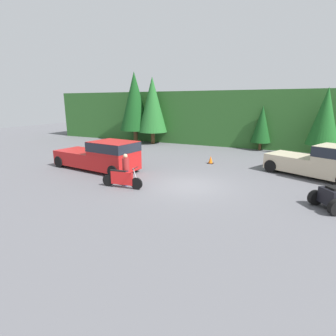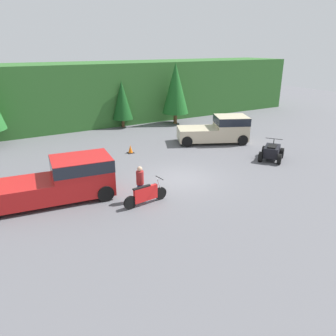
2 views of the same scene
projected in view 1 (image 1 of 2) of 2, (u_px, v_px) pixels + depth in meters
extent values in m
plane|color=#5B5B60|center=(188.00, 186.00, 13.79)|extent=(80.00, 80.00, 0.00)
cube|color=#2D6028|center=(244.00, 118.00, 27.15)|extent=(44.00, 6.00, 5.37)
cylinder|color=brown|center=(136.00, 136.00, 28.60)|extent=(0.44, 0.44, 1.33)
cone|color=#144719|center=(135.00, 101.00, 27.70)|extent=(3.25, 3.25, 6.05)
cylinder|color=brown|center=(153.00, 138.00, 27.80)|extent=(0.41, 0.41, 1.23)
cone|color=#236628|center=(152.00, 105.00, 26.97)|extent=(2.99, 2.99, 5.58)
cylinder|color=brown|center=(260.00, 146.00, 23.99)|extent=(0.24, 0.24, 0.72)
cone|color=#144719|center=(262.00, 124.00, 23.50)|extent=(1.76, 1.76, 3.29)
cylinder|color=brown|center=(320.00, 151.00, 21.02)|extent=(0.33, 0.33, 0.98)
cone|color=#19561E|center=(325.00, 116.00, 20.36)|extent=(2.39, 2.39, 4.45)
cube|color=red|center=(114.00, 156.00, 16.09)|extent=(2.89, 2.36, 1.74)
cube|color=#1E232D|center=(113.00, 146.00, 15.95)|extent=(2.91, 2.38, 0.56)
cube|color=red|center=(82.00, 157.00, 17.72)|extent=(3.48, 2.43, 0.91)
cylinder|color=black|center=(135.00, 165.00, 16.60)|extent=(0.79, 0.37, 0.77)
cylinder|color=black|center=(114.00, 172.00, 15.05)|extent=(0.79, 0.37, 0.77)
cylinder|color=black|center=(82.00, 157.00, 19.15)|extent=(0.79, 0.37, 0.77)
cylinder|color=black|center=(60.00, 162.00, 17.59)|extent=(0.79, 0.37, 0.77)
cube|color=beige|center=(293.00, 162.00, 16.28)|extent=(3.39, 3.04, 0.91)
cylinder|color=black|center=(286.00, 162.00, 17.60)|extent=(0.81, 0.58, 0.77)
cylinder|color=black|center=(271.00, 166.00, 16.42)|extent=(0.81, 0.58, 0.77)
cylinder|color=black|center=(137.00, 184.00, 13.11)|extent=(0.62, 0.17, 0.62)
cylinder|color=black|center=(108.00, 180.00, 13.63)|extent=(0.62, 0.17, 0.62)
cube|color=red|center=(122.00, 178.00, 13.32)|extent=(1.21, 0.29, 0.67)
cylinder|color=#B7B7BC|center=(135.00, 176.00, 13.03)|extent=(0.30, 0.08, 0.77)
cylinder|color=black|center=(135.00, 168.00, 12.93)|extent=(0.10, 0.60, 0.04)
cube|color=black|center=(118.00, 171.00, 13.29)|extent=(0.89, 0.24, 0.06)
cylinder|color=black|center=(315.00, 198.00, 11.15)|extent=(0.65, 0.55, 0.64)
cylinder|color=black|center=(336.00, 208.00, 10.08)|extent=(0.65, 0.55, 0.64)
cylinder|color=navy|center=(127.00, 177.00, 13.84)|extent=(0.21, 0.21, 0.84)
cylinder|color=navy|center=(126.00, 178.00, 13.66)|extent=(0.21, 0.21, 0.84)
cylinder|color=maroon|center=(126.00, 164.00, 13.57)|extent=(0.42, 0.42, 0.63)
sphere|color=tan|center=(125.00, 156.00, 13.47)|extent=(0.27, 0.27, 0.23)
cube|color=black|center=(210.00, 163.00, 18.80)|extent=(0.42, 0.42, 0.03)
cone|color=orange|center=(211.00, 160.00, 18.73)|extent=(0.32, 0.32, 0.55)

